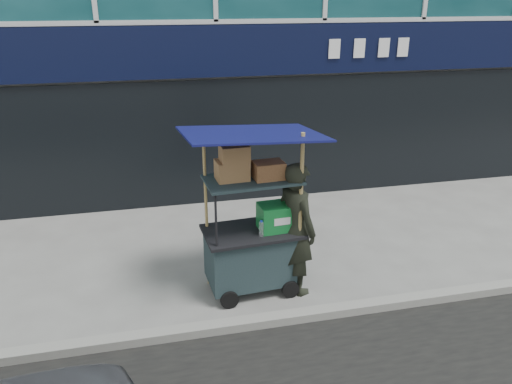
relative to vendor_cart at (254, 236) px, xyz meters
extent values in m
plane|color=slate|center=(0.05, -0.65, -0.82)|extent=(80.00, 80.00, 0.00)
cube|color=gray|center=(0.05, -0.85, -0.76)|extent=(80.00, 0.18, 0.12)
cube|color=black|center=(0.05, 3.21, 2.08)|extent=(15.68, 0.06, 0.90)
cube|color=black|center=(0.05, 3.25, 0.38)|extent=(15.68, 0.04, 2.40)
cube|color=#1A2A2D|center=(-0.02, 0.00, -0.31)|extent=(1.26, 0.80, 0.71)
cylinder|color=black|center=(-0.42, -0.40, -0.70)|extent=(0.25, 0.07, 0.24)
cylinder|color=black|center=(0.43, -0.34, -0.70)|extent=(0.25, 0.07, 0.24)
cube|color=black|center=(-0.02, 0.00, 0.06)|extent=(1.35, 0.88, 0.04)
cylinder|color=black|center=(-0.55, -0.34, 0.42)|extent=(0.03, 0.03, 0.76)
cylinder|color=black|center=(0.56, -0.26, 0.42)|extent=(0.03, 0.03, 0.76)
cylinder|color=black|center=(-0.60, 0.27, 0.42)|extent=(0.03, 0.03, 0.76)
cylinder|color=black|center=(0.52, 0.35, 0.42)|extent=(0.03, 0.03, 0.76)
cube|color=#1A2A2D|center=(-0.02, 0.00, 0.80)|extent=(1.26, 0.80, 0.03)
cylinder|color=#A28549|center=(0.56, -0.26, 0.32)|extent=(0.05, 0.05, 2.28)
cylinder|color=#A28549|center=(-0.60, 0.27, 0.27)|extent=(0.04, 0.04, 2.18)
cube|color=#0D0D4A|center=(-0.02, 0.00, 1.41)|extent=(1.81, 1.34, 0.20)
cube|color=#10662B|center=(0.33, -0.02, 0.26)|extent=(0.53, 0.39, 0.35)
cylinder|color=silver|center=(0.06, -0.19, 0.19)|extent=(0.07, 0.07, 0.20)
cylinder|color=#1A37C9|center=(0.06, -0.19, 0.30)|extent=(0.03, 0.03, 0.02)
cube|color=brown|center=(-0.27, 0.04, 0.95)|extent=(0.43, 0.33, 0.25)
cube|color=olive|center=(0.19, -0.03, 0.93)|extent=(0.40, 0.31, 0.22)
cube|color=brown|center=(-0.24, 0.02, 1.17)|extent=(0.37, 0.29, 0.20)
imported|color=black|center=(0.55, -0.13, 0.11)|extent=(0.68, 0.80, 1.86)
camera|label=1|loc=(-1.32, -5.87, 3.02)|focal=35.00mm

